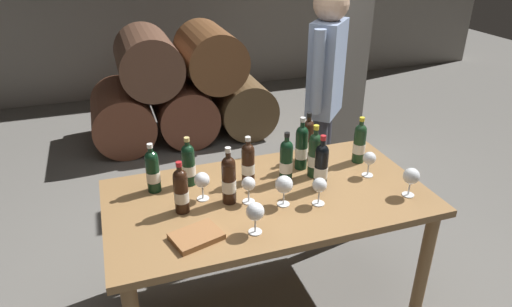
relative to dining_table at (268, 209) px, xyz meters
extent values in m
plane|color=#66635E|center=(0.00, 0.00, -0.67)|extent=(14.00, 14.00, 0.00)
cylinder|color=brown|center=(-0.63, 2.60, -0.37)|extent=(0.60, 0.90, 0.60)
cylinder|color=brown|center=(0.00, 2.60, -0.37)|extent=(0.60, 0.90, 0.60)
cylinder|color=brown|center=(0.63, 2.60, -0.37)|extent=(0.60, 0.90, 0.60)
cylinder|color=brown|center=(-0.32, 2.60, 0.18)|extent=(0.60, 0.90, 0.60)
cylinder|color=brown|center=(0.32, 2.60, 0.18)|extent=(0.60, 0.90, 0.60)
cube|color=gray|center=(1.30, 1.60, 0.63)|extent=(0.32, 0.32, 2.60)
cube|color=olive|center=(0.00, 0.00, 0.07)|extent=(1.70, 0.90, 0.04)
cylinder|color=olive|center=(0.77, -0.39, -0.31)|extent=(0.07, 0.07, 0.72)
cylinder|color=olive|center=(-0.77, 0.39, -0.31)|extent=(0.07, 0.07, 0.72)
cylinder|color=olive|center=(0.77, 0.39, -0.31)|extent=(0.07, 0.07, 0.72)
cylinder|color=black|center=(0.14, 0.10, 0.20)|extent=(0.07, 0.07, 0.21)
sphere|color=black|center=(0.14, 0.10, 0.31)|extent=(0.07, 0.07, 0.07)
cylinder|color=black|center=(0.14, 0.10, 0.33)|extent=(0.03, 0.03, 0.07)
cylinder|color=black|center=(0.14, 0.10, 0.38)|extent=(0.03, 0.03, 0.02)
cylinder|color=silver|center=(0.14, 0.10, 0.18)|extent=(0.07, 0.07, 0.06)
cylinder|color=black|center=(0.29, -0.03, 0.20)|extent=(0.07, 0.07, 0.22)
sphere|color=black|center=(0.29, -0.03, 0.32)|extent=(0.07, 0.07, 0.07)
cylinder|color=black|center=(0.29, -0.03, 0.35)|extent=(0.03, 0.03, 0.07)
cylinder|color=#B21E23|center=(0.29, -0.03, 0.39)|extent=(0.03, 0.03, 0.03)
cylinder|color=silver|center=(0.29, -0.03, 0.19)|extent=(0.07, 0.07, 0.07)
cylinder|color=black|center=(0.29, 0.22, 0.20)|extent=(0.07, 0.07, 0.22)
sphere|color=black|center=(0.29, 0.22, 0.32)|extent=(0.07, 0.07, 0.07)
cylinder|color=black|center=(0.29, 0.22, 0.35)|extent=(0.03, 0.03, 0.07)
cylinder|color=silver|center=(0.29, 0.22, 0.40)|extent=(0.03, 0.03, 0.03)
cylinder|color=silver|center=(0.29, 0.22, 0.19)|extent=(0.07, 0.07, 0.07)
cylinder|color=#19381E|center=(0.65, 0.18, 0.19)|extent=(0.07, 0.07, 0.20)
sphere|color=#19381E|center=(0.65, 0.18, 0.30)|extent=(0.07, 0.07, 0.07)
cylinder|color=#19381E|center=(0.65, 0.18, 0.32)|extent=(0.03, 0.03, 0.06)
cylinder|color=gold|center=(0.65, 0.18, 0.37)|extent=(0.03, 0.03, 0.02)
cylinder|color=silver|center=(0.65, 0.18, 0.18)|extent=(0.07, 0.07, 0.06)
cylinder|color=black|center=(0.37, 0.31, 0.20)|extent=(0.07, 0.07, 0.21)
sphere|color=black|center=(0.37, 0.31, 0.31)|extent=(0.07, 0.07, 0.07)
cylinder|color=black|center=(0.37, 0.31, 0.34)|extent=(0.03, 0.03, 0.07)
cylinder|color=black|center=(0.37, 0.31, 0.38)|extent=(0.03, 0.03, 0.02)
cylinder|color=silver|center=(0.37, 0.31, 0.19)|extent=(0.07, 0.07, 0.06)
cylinder|color=black|center=(-0.06, 0.16, 0.19)|extent=(0.07, 0.07, 0.19)
sphere|color=black|center=(-0.06, 0.16, 0.29)|extent=(0.07, 0.07, 0.07)
cylinder|color=black|center=(-0.06, 0.16, 0.32)|extent=(0.03, 0.03, 0.06)
cylinder|color=silver|center=(-0.06, 0.16, 0.36)|extent=(0.03, 0.03, 0.02)
cylinder|color=silver|center=(-0.06, 0.16, 0.18)|extent=(0.07, 0.07, 0.06)
cylinder|color=black|center=(-0.21, 0.00, 0.20)|extent=(0.07, 0.07, 0.22)
sphere|color=black|center=(-0.21, 0.00, 0.32)|extent=(0.07, 0.07, 0.07)
cylinder|color=black|center=(-0.21, 0.00, 0.34)|extent=(0.03, 0.03, 0.07)
cylinder|color=silver|center=(-0.21, 0.00, 0.39)|extent=(0.03, 0.03, 0.03)
cylinder|color=silver|center=(-0.21, 0.00, 0.19)|extent=(0.07, 0.07, 0.07)
cylinder|color=black|center=(-0.57, 0.24, 0.19)|extent=(0.07, 0.07, 0.20)
sphere|color=black|center=(-0.57, 0.24, 0.29)|extent=(0.07, 0.07, 0.07)
cylinder|color=black|center=(-0.57, 0.24, 0.32)|extent=(0.03, 0.03, 0.06)
cylinder|color=silver|center=(-0.57, 0.24, 0.36)|extent=(0.03, 0.03, 0.02)
cylinder|color=silver|center=(-0.57, 0.24, 0.18)|extent=(0.07, 0.07, 0.06)
cylinder|color=black|center=(-0.37, 0.25, 0.19)|extent=(0.07, 0.07, 0.20)
sphere|color=black|center=(-0.37, 0.25, 0.29)|extent=(0.07, 0.07, 0.07)
cylinder|color=black|center=(-0.37, 0.25, 0.32)|extent=(0.03, 0.03, 0.06)
cylinder|color=tan|center=(-0.37, 0.25, 0.36)|extent=(0.03, 0.03, 0.02)
cylinder|color=silver|center=(-0.37, 0.25, 0.18)|extent=(0.07, 0.07, 0.06)
cylinder|color=black|center=(-0.46, -0.01, 0.19)|extent=(0.07, 0.07, 0.19)
sphere|color=black|center=(-0.46, -0.01, 0.29)|extent=(0.07, 0.07, 0.07)
cylinder|color=black|center=(-0.46, -0.01, 0.32)|extent=(0.03, 0.03, 0.06)
cylinder|color=#B21E23|center=(-0.46, -0.01, 0.36)|extent=(0.03, 0.03, 0.02)
cylinder|color=silver|center=(-0.46, -0.01, 0.18)|extent=(0.07, 0.07, 0.06)
cylinder|color=#19381E|center=(0.32, 0.11, 0.20)|extent=(0.07, 0.07, 0.22)
sphere|color=#19381E|center=(0.32, 0.11, 0.32)|extent=(0.07, 0.07, 0.07)
cylinder|color=#19381E|center=(0.32, 0.11, 0.34)|extent=(0.03, 0.03, 0.07)
cylinder|color=gold|center=(0.32, 0.11, 0.39)|extent=(0.03, 0.03, 0.02)
cylinder|color=silver|center=(0.32, 0.11, 0.19)|extent=(0.07, 0.07, 0.07)
cylinder|color=white|center=(0.61, 0.01, 0.09)|extent=(0.06, 0.06, 0.00)
cylinder|color=white|center=(0.61, 0.01, 0.13)|extent=(0.01, 0.01, 0.07)
sphere|color=white|center=(0.61, 0.01, 0.20)|extent=(0.07, 0.07, 0.07)
cylinder|color=white|center=(0.70, -0.25, 0.09)|extent=(0.06, 0.06, 0.00)
cylinder|color=white|center=(0.70, -0.25, 0.13)|extent=(0.01, 0.01, 0.07)
sphere|color=white|center=(0.70, -0.25, 0.21)|extent=(0.09, 0.09, 0.09)
cylinder|color=white|center=(-0.34, 0.07, 0.09)|extent=(0.06, 0.06, 0.00)
cylinder|color=white|center=(-0.34, 0.07, 0.13)|extent=(0.01, 0.01, 0.07)
sphere|color=white|center=(-0.34, 0.07, 0.21)|extent=(0.08, 0.08, 0.08)
cylinder|color=white|center=(0.21, -0.17, 0.09)|extent=(0.06, 0.06, 0.00)
cylinder|color=white|center=(0.21, -0.17, 0.13)|extent=(0.01, 0.01, 0.07)
sphere|color=white|center=(0.21, -0.17, 0.20)|extent=(0.08, 0.08, 0.08)
cylinder|color=white|center=(-0.17, -0.29, 0.09)|extent=(0.06, 0.06, 0.00)
cylinder|color=white|center=(-0.17, -0.29, 0.13)|extent=(0.01, 0.01, 0.07)
sphere|color=white|center=(-0.17, -0.29, 0.21)|extent=(0.09, 0.09, 0.09)
cylinder|color=white|center=(0.04, -0.11, 0.09)|extent=(0.06, 0.06, 0.00)
cylinder|color=white|center=(0.04, -0.11, 0.13)|extent=(0.01, 0.01, 0.07)
sphere|color=white|center=(0.04, -0.11, 0.21)|extent=(0.09, 0.09, 0.09)
cylinder|color=white|center=(-0.12, -0.03, 0.09)|extent=(0.06, 0.06, 0.00)
cylinder|color=white|center=(-0.12, -0.03, 0.13)|extent=(0.01, 0.01, 0.07)
sphere|color=white|center=(-0.12, -0.03, 0.20)|extent=(0.07, 0.07, 0.07)
cube|color=#936038|center=(-0.44, -0.25, 0.11)|extent=(0.26, 0.21, 0.03)
cylinder|color=#383842|center=(0.73, 0.79, -0.24)|extent=(0.11, 0.11, 0.85)
cylinder|color=#383842|center=(0.65, 0.71, -0.24)|extent=(0.11, 0.11, 0.85)
cube|color=#8499BC|center=(0.69, 0.75, 0.51)|extent=(0.35, 0.36, 0.64)
cylinder|color=#8499BC|center=(0.83, 0.90, 0.54)|extent=(0.08, 0.08, 0.54)
cylinder|color=#8499BC|center=(0.55, 0.60, 0.54)|extent=(0.08, 0.08, 0.54)
sphere|color=tan|center=(0.69, 0.75, 0.93)|extent=(0.23, 0.23, 0.23)
camera|label=1|loc=(-0.73, -1.93, 1.38)|focal=31.91mm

